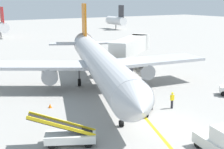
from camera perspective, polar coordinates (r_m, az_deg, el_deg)
name	(u,v)px	position (r m, az deg, el deg)	size (l,w,h in m)	color
ground_plane	(170,125)	(27.49, 10.67, -9.30)	(300.00, 300.00, 0.00)	gray
taxi_line_yellow	(137,108)	(31.17, 4.71, -6.28)	(0.30, 80.00, 0.01)	yellow
airliner	(98,61)	(37.15, -2.60, 2.51)	(27.53, 34.22, 10.10)	#B2B5BA
jet_bridge	(132,45)	(49.29, 3.84, 5.43)	(11.66, 9.77, 4.85)	beige
pushback_tug	(221,142)	(23.18, 19.59, -11.72)	(2.52, 3.89, 2.20)	silver
belt_loader_forward_hold	(69,135)	(23.65, -8.05, -11.08)	(5.02, 3.39, 2.59)	silver
baggage_cart_loaded	(144,108)	(29.91, 5.96, -6.23)	(3.38, 3.06, 0.94)	#A5A5A8
ground_crew_marshaller	(172,100)	(31.35, 11.14, -4.62)	(0.36, 0.24, 1.70)	#26262D
safety_cone_nose_left	(125,116)	(28.60, 2.44, -7.66)	(0.36, 0.36, 0.44)	orange
safety_cone_nose_right	(50,106)	(31.76, -11.47, -5.71)	(0.36, 0.36, 0.44)	orange
distant_aircraft_far_left	(0,26)	(94.73, -20.09, 8.43)	(3.00, 10.10, 8.80)	silver
distant_aircraft_mid_left	(116,20)	(115.08, 0.77, 10.05)	(3.00, 10.10, 8.80)	silver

